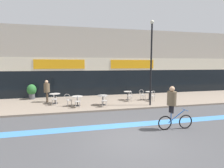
% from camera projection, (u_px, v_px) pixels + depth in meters
% --- Properties ---
extents(ground_plane, '(120.00, 120.00, 0.00)m').
position_uv_depth(ground_plane, '(133.00, 139.00, 7.25)').
color(ground_plane, '#424244').
extents(sidewalk_slab, '(40.00, 5.50, 0.12)m').
position_uv_depth(sidewalk_slab, '(103.00, 102.00, 14.26)').
color(sidewalk_slab, gray).
rests_on(sidewalk_slab, ground).
extents(storefront_facade, '(40.00, 4.06, 6.49)m').
position_uv_depth(storefront_facade, '(95.00, 63.00, 18.48)').
color(storefront_facade, '#B2A899').
rests_on(storefront_facade, ground).
extents(bike_lane_stripe, '(36.00, 0.70, 0.01)m').
position_uv_depth(bike_lane_stripe, '(122.00, 125.00, 8.91)').
color(bike_lane_stripe, '#3D7AB7').
rests_on(bike_lane_stripe, ground).
extents(bistro_table_0, '(0.79, 0.79, 0.76)m').
position_uv_depth(bistro_table_0, '(55.00, 96.00, 13.34)').
color(bistro_table_0, black).
rests_on(bistro_table_0, sidewalk_slab).
extents(bistro_table_1, '(0.79, 0.79, 0.70)m').
position_uv_depth(bistro_table_1, '(77.00, 99.00, 12.58)').
color(bistro_table_1, black).
rests_on(bistro_table_1, sidewalk_slab).
extents(bistro_table_2, '(0.77, 0.77, 0.72)m').
position_uv_depth(bistro_table_2, '(103.00, 98.00, 12.81)').
color(bistro_table_2, black).
rests_on(bistro_table_2, sidewalk_slab).
extents(bistro_table_3, '(0.66, 0.66, 0.73)m').
position_uv_depth(bistro_table_3, '(128.00, 94.00, 14.64)').
color(bistro_table_3, black).
rests_on(bistro_table_3, sidewalk_slab).
extents(bistro_table_4, '(0.62, 0.62, 0.70)m').
position_uv_depth(bistro_table_4, '(149.00, 94.00, 14.73)').
color(bistro_table_4, black).
rests_on(bistro_table_4, sidewalk_slab).
extents(cafe_chair_0_near, '(0.41, 0.58, 0.90)m').
position_uv_depth(cafe_chair_0_near, '(54.00, 98.00, 12.74)').
color(cafe_chair_0_near, '#B7B2AD').
rests_on(cafe_chair_0_near, sidewalk_slab).
extents(cafe_chair_1_near, '(0.41, 0.58, 0.90)m').
position_uv_depth(cafe_chair_1_near, '(78.00, 100.00, 11.97)').
color(cafe_chair_1_near, '#B7B2AD').
rests_on(cafe_chair_1_near, sidewalk_slab).
extents(cafe_chair_1_side, '(0.59, 0.43, 0.90)m').
position_uv_depth(cafe_chair_1_side, '(68.00, 99.00, 12.43)').
color(cafe_chair_1_side, '#B7B2AD').
rests_on(cafe_chair_1_side, sidewalk_slab).
extents(cafe_chair_2_near, '(0.40, 0.57, 0.90)m').
position_uv_depth(cafe_chair_2_near, '(104.00, 100.00, 12.21)').
color(cafe_chair_2_near, '#B7B2AD').
rests_on(cafe_chair_2_near, sidewalk_slab).
extents(cafe_chair_3_near, '(0.41, 0.58, 0.90)m').
position_uv_depth(cafe_chair_3_near, '(130.00, 95.00, 14.04)').
color(cafe_chair_3_near, '#B7B2AD').
rests_on(cafe_chair_3_near, sidewalk_slab).
extents(cafe_chair_4_near, '(0.44, 0.59, 0.90)m').
position_uv_depth(cafe_chair_4_near, '(153.00, 95.00, 14.12)').
color(cafe_chair_4_near, '#B7B2AD').
rests_on(cafe_chair_4_near, sidewalk_slab).
extents(cafe_chair_4_side, '(0.58, 0.42, 0.90)m').
position_uv_depth(cafe_chair_4_side, '(142.00, 94.00, 14.58)').
color(cafe_chair_4_side, '#B7B2AD').
rests_on(cafe_chair_4_side, sidewalk_slab).
extents(planter_pot, '(0.77, 0.77, 1.28)m').
position_uv_depth(planter_pot, '(32.00, 91.00, 15.00)').
color(planter_pot, '#4C4C51').
rests_on(planter_pot, sidewalk_slab).
extents(lamp_post, '(0.26, 0.26, 6.06)m').
position_uv_depth(lamp_post, '(151.00, 58.00, 12.48)').
color(lamp_post, black).
rests_on(lamp_post, sidewalk_slab).
extents(cyclist_0, '(1.76, 0.50, 2.09)m').
position_uv_depth(cyclist_0, '(173.00, 105.00, 8.23)').
color(cyclist_0, black).
rests_on(cyclist_0, ground).
extents(pedestrian_near_end, '(0.49, 0.49, 1.74)m').
position_uv_depth(pedestrian_near_end, '(47.00, 89.00, 13.77)').
color(pedestrian_near_end, '#4C3D2D').
rests_on(pedestrian_near_end, sidewalk_slab).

